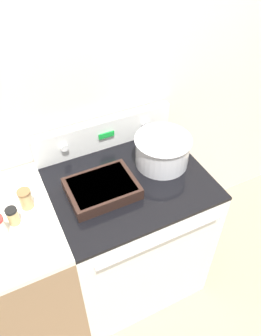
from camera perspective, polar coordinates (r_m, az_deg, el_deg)
name	(u,v)px	position (r m, az deg, el deg)	size (l,w,h in m)	color
ground_plane	(152,315)	(2.27, 3.70, -24.16)	(12.00, 12.00, 0.00)	gray
kitchen_wall	(97,88)	(1.72, -5.86, 13.74)	(8.00, 0.05, 2.50)	beige
stove_range	(129,233)	(2.00, -0.31, -11.31)	(0.79, 0.69, 0.91)	silver
control_panel	(104,133)	(1.81, -4.59, 6.05)	(0.79, 0.07, 0.18)	silver
side_counter	(15,279)	(1.94, -19.40, -17.73)	(0.56, 0.66, 0.93)	#896B4C
mixing_bowl	(162,149)	(1.70, 5.57, 3.24)	(0.29, 0.29, 0.16)	silver
casserole_dish	(102,188)	(1.57, -5.01, -3.49)	(0.33, 0.25, 0.06)	black
ladle	(179,139)	(1.86, 8.41, 5.00)	(0.08, 0.31, 0.08)	#B7B7B7
spice_jar_brown_cap	(26,199)	(1.56, -17.79, -5.14)	(0.06, 0.06, 0.10)	tan
spice_jar_black_cap	(13,216)	(1.52, -19.82, -7.89)	(0.05, 0.05, 0.09)	tan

